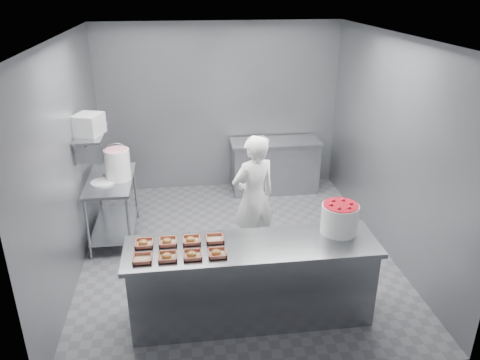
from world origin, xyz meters
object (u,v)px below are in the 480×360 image
(tray_5, at_px, (168,242))
(appliance, at_px, (88,124))
(glaze_bucket, at_px, (118,164))
(tray_1, at_px, (167,256))
(prep_table, at_px, (112,199))
(service_counter, at_px, (252,282))
(tray_2, at_px, (192,255))
(tray_3, at_px, (217,253))
(tray_4, at_px, (144,243))
(tray_7, at_px, (215,239))
(tray_0, at_px, (142,258))
(back_counter, at_px, (275,166))
(tray_6, at_px, (191,240))
(strawberry_tub, at_px, (340,217))
(worker, at_px, (254,198))

(tray_5, xyz_separation_m, appliance, (-0.97, 1.72, 0.77))
(glaze_bucket, bearing_deg, tray_1, -72.03)
(prep_table, bearing_deg, service_counter, -49.76)
(prep_table, distance_m, tray_2, 2.36)
(service_counter, distance_m, tray_3, 0.62)
(tray_2, relative_size, tray_5, 1.00)
(tray_3, relative_size, tray_4, 1.00)
(appliance, bearing_deg, tray_7, -30.44)
(tray_2, height_order, glaze_bucket, glaze_bucket)
(tray_3, bearing_deg, tray_4, 158.54)
(service_counter, bearing_deg, tray_0, -172.61)
(back_counter, height_order, tray_5, tray_5)
(tray_6, relative_size, glaze_bucket, 0.37)
(service_counter, height_order, tray_0, tray_0)
(back_counter, xyz_separation_m, tray_6, (-1.51, -3.11, 0.47))
(tray_6, xyz_separation_m, strawberry_tub, (1.57, 0.01, 0.15))
(prep_table, height_order, tray_7, tray_7)
(glaze_bucket, bearing_deg, service_counter, -51.71)
(tray_4, height_order, glaze_bucket, glaze_bucket)
(service_counter, xyz_separation_m, back_counter, (0.90, 3.25, -0.00))
(service_counter, bearing_deg, tray_6, 167.00)
(tray_6, relative_size, worker, 0.11)
(tray_0, bearing_deg, tray_5, 50.06)
(tray_2, xyz_separation_m, appliance, (-1.21, 2.00, 0.77))
(tray_0, relative_size, strawberry_tub, 0.48)
(prep_table, bearing_deg, strawberry_tub, -34.63)
(tray_1, relative_size, tray_5, 1.00)
(strawberry_tub, xyz_separation_m, glaze_bucket, (-2.48, 1.78, 0.05))
(glaze_bucket, xyz_separation_m, appliance, (-0.29, -0.08, 0.58))
(service_counter, xyz_separation_m, prep_table, (-1.65, 1.95, 0.14))
(tray_1, height_order, tray_4, same)
(tray_3, bearing_deg, appliance, 125.90)
(tray_4, distance_m, glaze_bucket, 1.85)
(tray_4, height_order, worker, worker)
(tray_5, relative_size, glaze_bucket, 0.37)
(tray_5, xyz_separation_m, strawberry_tub, (1.81, 0.01, 0.15))
(tray_7, bearing_deg, appliance, 130.20)
(tray_0, bearing_deg, back_counter, 59.60)
(tray_4, relative_size, appliance, 0.53)
(tray_3, bearing_deg, tray_5, 149.47)
(service_counter, distance_m, back_counter, 3.37)
(tray_1, height_order, appliance, appliance)
(tray_7, xyz_separation_m, worker, (0.58, 1.10, -0.09))
(worker, bearing_deg, appliance, -37.66)
(tray_0, xyz_separation_m, tray_1, (0.24, -0.00, 0.00))
(prep_table, distance_m, appliance, 1.12)
(tray_5, distance_m, appliance, 2.12)
(service_counter, xyz_separation_m, tray_2, (-0.61, -0.14, 0.47))
(prep_table, xyz_separation_m, worker, (1.86, -0.71, 0.24))
(strawberry_tub, relative_size, appliance, 1.11)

